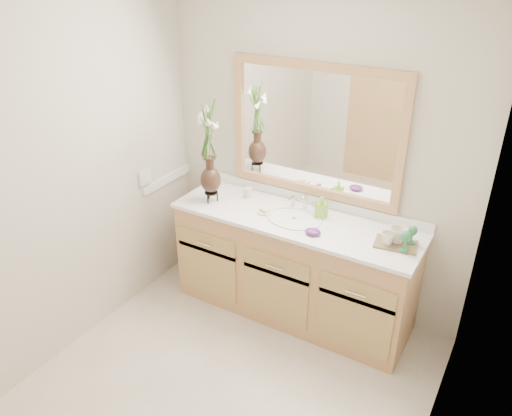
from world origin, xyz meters
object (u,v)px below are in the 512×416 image
Objects in this scene: tumbler at (248,193)px; soap_bottle at (321,208)px; tray at (396,244)px; flower_vase at (209,138)px.

tumbler is 0.62m from soap_bottle.
tumbler is 1.21m from tray.
flower_vase is 1.50m from tray.
tumbler is 0.30× the size of tray.
soap_bottle is 0.60m from tray.
flower_vase is 2.76× the size of tray.
flower_vase is at bearing 174.39° from tray.
soap_bottle is at bearing 12.98° from flower_vase.
soap_bottle is 0.53× the size of tray.
tumbler is 0.57× the size of soap_bottle.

